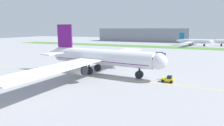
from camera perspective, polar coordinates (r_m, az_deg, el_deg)
ground_plane at (r=75.00m, az=-8.23°, el=-3.17°), size 600.00×600.00×0.00m
apron_taxi_line at (r=73.02m, az=-9.20°, el=-3.56°), size 280.00×0.36×0.01m
grass_median_strip at (r=191.89m, az=11.47°, el=4.90°), size 320.00×24.00×0.10m
airliner_foreground at (r=73.41m, az=-3.93°, el=1.79°), size 52.27×81.73×19.16m
pushback_tug at (r=64.88m, az=16.56°, el=-4.69°), size 5.76×2.78×2.25m
ground_crew_wingwalker_port at (r=75.67m, az=-17.43°, el=-2.66°), size 0.38×0.53×1.61m
traffic_cone_near_nose at (r=70.35m, az=-23.84°, el=-4.62°), size 0.36×0.36×0.58m
traffic_cone_port_wing at (r=82.59m, az=-21.08°, el=-2.32°), size 0.36×0.36×0.58m
service_truck_baggage_loader at (r=118.99m, az=-2.42°, el=2.59°), size 5.69×4.22×2.63m
service_truck_fuel_bowser at (r=123.82m, az=14.42°, el=2.63°), size 6.50×3.67×2.83m
service_truck_catering_van at (r=112.06m, az=-12.10°, el=1.87°), size 6.35×3.40×2.46m
parked_airliner_far_left at (r=216.52m, az=23.20°, el=6.05°), size 35.27×55.38×13.34m
terminal_building at (r=268.83m, az=9.05°, el=8.36°), size 122.00×20.00×18.00m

